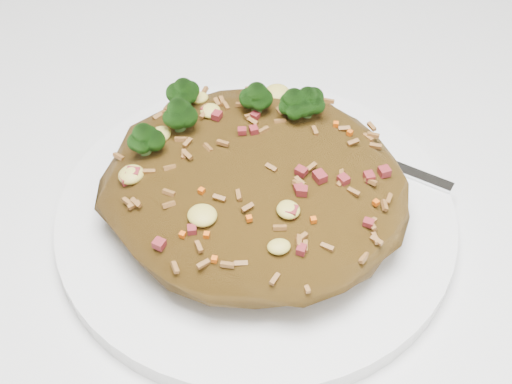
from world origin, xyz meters
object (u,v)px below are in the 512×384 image
at_px(plate, 256,215).
at_px(fried_rice, 255,174).
at_px(dining_table, 203,249).
at_px(fork, 351,149).

height_order(plate, fried_rice, fried_rice).
distance_m(dining_table, plate, 0.12).
relative_size(fried_rice, fork, 1.19).
bearing_deg(fork, dining_table, -147.97).
relative_size(dining_table, plate, 4.69).
bearing_deg(fried_rice, dining_table, 147.12).
bearing_deg(fork, plate, -110.98).
relative_size(plate, fork, 1.59).
bearing_deg(fork, fried_rice, -111.89).
distance_m(dining_table, fried_rice, 0.15).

